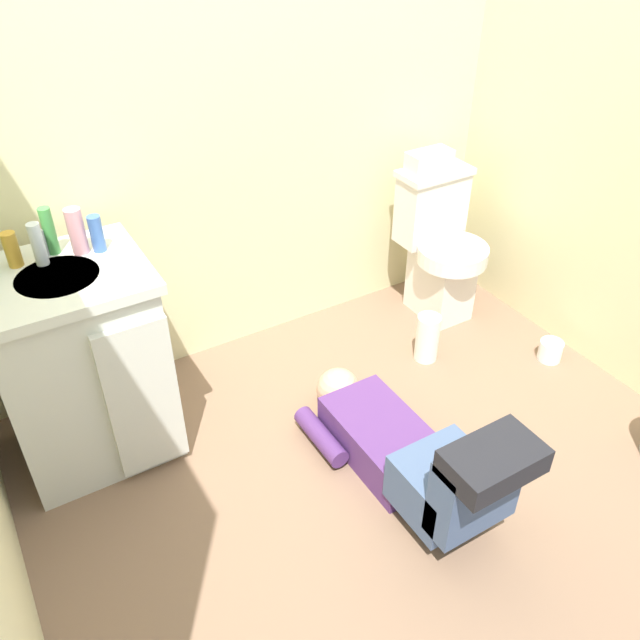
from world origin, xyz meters
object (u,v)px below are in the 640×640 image
Objects in this scene: faucet at (43,243)px; tissue_box at (429,161)px; toilet at (439,247)px; person_plumber at (411,453)px; bottle_clear at (38,244)px; paper_towel_roll at (427,338)px; bottle_amber at (12,249)px; bottle_blue at (97,234)px; vanity_cabinet at (82,365)px; bottle_green at (49,231)px; bottle_pink at (77,231)px; toilet_paper_roll at (550,351)px.

faucet is 1.75m from tissue_box.
toilet is 1.25m from person_plumber.
bottle_clear is 1.74m from paper_towel_roll.
bottle_amber is at bearing -178.71° from tissue_box.
bottle_amber is (-0.10, -0.02, 0.01)m from faucet.
faucet is 0.42× the size of paper_towel_roll.
bottle_blue reaches higher than bottle_amber.
vanity_cabinet reaches higher than paper_towel_roll.
bottle_blue is (0.14, -0.07, -0.02)m from bottle_green.
tissue_box is 0.83m from paper_towel_roll.
person_plumber is at bearing -46.65° from bottle_green.
bottle_clear is 0.91× the size of bottle_pink.
toilet is 0.50m from paper_towel_roll.
bottle_pink is at bearing 131.98° from person_plumber.
person_plumber is 0.80m from paper_towel_roll.
toilet_paper_roll is (0.21, -0.63, -0.32)m from toilet.
toilet is 1.76m from bottle_pink.
faucet is 0.11m from bottle_amber.
faucet is (-1.79, 0.07, 0.50)m from toilet.
bottle_blue is at bearing 26.46° from vanity_cabinet.
vanity_cabinet reaches higher than person_plumber.
bottle_clear is (-1.77, -0.08, 0.10)m from tissue_box.
person_plumber is 4.45× the size of paper_towel_roll.
paper_towel_roll is at bearing -14.95° from bottle_green.
paper_towel_roll is at bearing -12.38° from bottle_clear.
bottle_blue reaches higher than paper_towel_roll.
bottle_clear is at bearing 167.62° from paper_towel_roll.
toilet_paper_roll is at bearing 14.29° from person_plumber.
bottle_amber is 0.53× the size of paper_towel_roll.
tissue_box is (1.75, 0.17, 0.38)m from vanity_cabinet.
bottle_blue is (-1.57, -0.09, 0.09)m from tissue_box.
toilet is at bearing -63.57° from tissue_box.
bottle_pink is at bearing 179.09° from toilet.
faucet is (-0.00, 0.15, 0.45)m from vanity_cabinet.
vanity_cabinet is 8.20× the size of faucet.
bottle_clear is 0.14m from bottle_pink.
toilet is 4.30× the size of bottle_green.
bottle_clear is 0.08m from bottle_green.
paper_towel_roll is at bearing -14.07° from bottle_pink.
bottle_blue is 2.11m from toilet_paper_roll.
bottle_pink is 0.71× the size of paper_towel_roll.
bottle_pink is at bearing -28.34° from bottle_green.
vanity_cabinet is at bearing 139.06° from person_plumber.
bottle_amber is 2.36m from toilet_paper_roll.
bottle_pink reaches higher than toilet_paper_roll.
bottle_green is 0.73× the size of paper_towel_roll.
bottle_clear is 1.40× the size of toilet_paper_roll.
tissue_box is 1.26× the size of bottle_green.
bottle_amber is (-1.05, 0.95, 0.71)m from person_plumber.
bottle_blue reaches higher than person_plumber.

